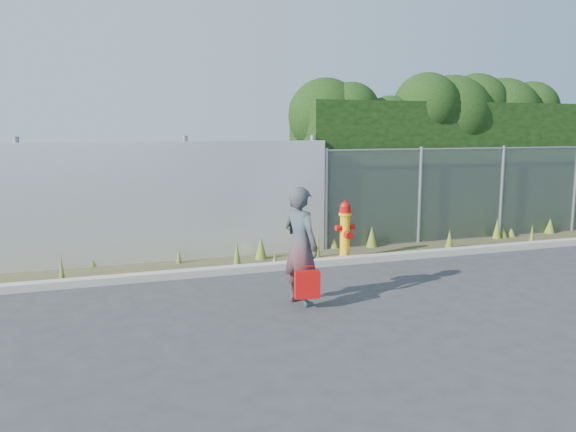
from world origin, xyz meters
The scene contains 10 objects.
ground centered at (0.00, 0.00, 0.00)m, with size 80.00×80.00×0.00m, color #323234.
curb centered at (0.00, 1.80, 0.06)m, with size 16.00×0.22×0.12m, color #A39F93.
weed_strip centered at (0.16, 2.51, 0.11)m, with size 16.00×1.34×0.55m.
corrugated_fence centered at (-3.25, 3.01, 1.10)m, with size 8.50×0.21×2.30m.
chainlink_fence centered at (4.25, 3.00, 1.03)m, with size 6.50×0.07×2.05m.
hedge centered at (4.48, 4.02, 2.09)m, with size 7.53×1.97×3.72m.
fire_hydrant centered at (1.05, 2.07, 0.55)m, with size 0.38×0.34×1.13m.
woman centered at (-0.64, -0.13, 0.82)m, with size 0.60×0.39×1.65m, color #106369.
red_tote_bag centered at (-0.65, -0.43, 0.36)m, with size 0.34×0.12×0.44m.
black_shoulder_bag centered at (-0.61, 0.04, 1.06)m, with size 0.24×0.10×0.18m.
Camera 1 is at (-3.26, -7.25, 2.43)m, focal length 35.00 mm.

